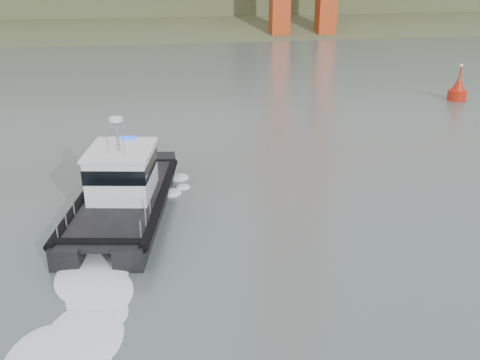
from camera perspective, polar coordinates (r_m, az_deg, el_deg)
name	(u,v)px	position (r m, az deg, el deg)	size (l,w,h in m)	color
ground	(287,333)	(19.74, 4.99, -15.94)	(400.00, 400.00, 0.00)	#495754
patrol_boat	(122,190)	(27.91, -12.44, -1.08)	(5.93, 11.55, 5.34)	black
nav_buoy	(458,90)	(54.48, 22.19, 8.86)	(1.72, 1.72, 3.58)	#B51F0C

